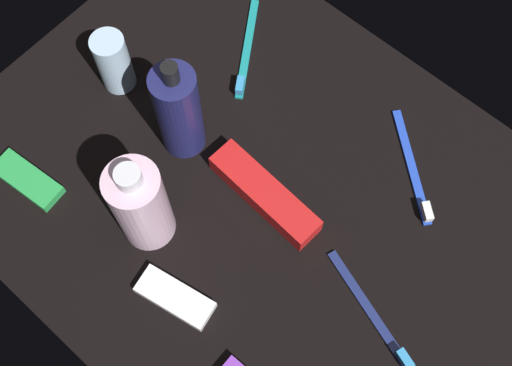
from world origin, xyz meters
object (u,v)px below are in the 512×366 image
at_px(bodywash_bottle, 141,205).
at_px(deodorant_stick, 114,62).
at_px(lotion_bottle, 179,111).
at_px(toothbrush_blue, 414,172).
at_px(toothbrush_teal, 246,53).
at_px(snack_bar_green, 28,180).
at_px(toothbrush_navy, 374,317).
at_px(toothpaste_box_red, 264,195).
at_px(snack_bar_white, 175,297).

bearing_deg(bodywash_bottle, deodorant_stick, -34.35).
distance_m(lotion_bottle, toothbrush_blue, 0.34).
relative_size(toothbrush_teal, snack_bar_green, 1.51).
bearing_deg(toothbrush_navy, toothpaste_box_red, -8.00).
height_order(bodywash_bottle, toothpaste_box_red, bodywash_bottle).
xyz_separation_m(toothbrush_navy, snack_bar_white, (0.21, 0.15, 0.00)).
bearing_deg(snack_bar_green, snack_bar_white, 177.92).
xyz_separation_m(deodorant_stick, snack_bar_green, (-0.02, 0.20, -0.04)).
height_order(bodywash_bottle, toothbrush_teal, bodywash_bottle).
bearing_deg(lotion_bottle, toothbrush_teal, -80.15).
distance_m(deodorant_stick, toothbrush_navy, 0.51).
bearing_deg(toothpaste_box_red, snack_bar_green, 40.42).
distance_m(deodorant_stick, snack_bar_white, 0.35).
distance_m(toothpaste_box_red, snack_bar_green, 0.33).
xyz_separation_m(toothbrush_navy, snack_bar_green, (0.48, 0.17, 0.00)).
relative_size(lotion_bottle, deodorant_stick, 1.86).
relative_size(toothbrush_teal, toothbrush_navy, 0.90).
bearing_deg(snack_bar_green, toothbrush_navy, -166.29).
distance_m(bodywash_bottle, toothbrush_navy, 0.33).
bearing_deg(toothbrush_teal, toothbrush_navy, 153.85).
bearing_deg(toothbrush_teal, deodorant_stick, 55.05).
bearing_deg(deodorant_stick, toothbrush_blue, -158.41).
xyz_separation_m(toothbrush_teal, snack_bar_green, (0.09, 0.36, 0.00)).
distance_m(deodorant_stick, toothbrush_blue, 0.46).
height_order(toothbrush_teal, snack_bar_green, toothbrush_teal).
relative_size(bodywash_bottle, snack_bar_green, 1.72).
bearing_deg(toothbrush_navy, lotion_bottle, -3.99).
height_order(lotion_bottle, deodorant_stick, lotion_bottle).
bearing_deg(snack_bar_white, toothpaste_box_red, -99.22).
xyz_separation_m(deodorant_stick, toothbrush_navy, (-0.50, 0.03, -0.05)).
xyz_separation_m(bodywash_bottle, snack_bar_green, (0.17, 0.07, -0.07)).
xyz_separation_m(lotion_bottle, snack_bar_white, (-0.15, 0.18, -0.08)).
relative_size(lotion_bottle, bodywash_bottle, 1.06).
xyz_separation_m(lotion_bottle, deodorant_stick, (0.14, -0.01, -0.03)).
relative_size(snack_bar_green, snack_bar_white, 1.00).
relative_size(deodorant_stick, toothbrush_teal, 0.65).
bearing_deg(toothbrush_blue, snack_bar_green, 42.61).
height_order(toothbrush_teal, toothbrush_navy, same).
height_order(deodorant_stick, snack_bar_white, deodorant_stick).
height_order(lotion_bottle, snack_bar_green, lotion_bottle).
xyz_separation_m(deodorant_stick, toothpaste_box_red, (-0.29, 0.00, -0.04)).
bearing_deg(snack_bar_green, bodywash_bottle, -164.87).
relative_size(toothbrush_teal, toothpaste_box_red, 0.89).
distance_m(bodywash_bottle, deodorant_stick, 0.24).
distance_m(bodywash_bottle, toothbrush_teal, 0.32).
height_order(toothbrush_navy, snack_bar_white, toothbrush_navy).
bearing_deg(bodywash_bottle, lotion_bottle, -66.21).
relative_size(deodorant_stick, snack_bar_green, 0.99).
bearing_deg(snack_bar_green, toothbrush_teal, -109.46).
xyz_separation_m(toothbrush_blue, snack_bar_green, (0.40, 0.37, 0.00)).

